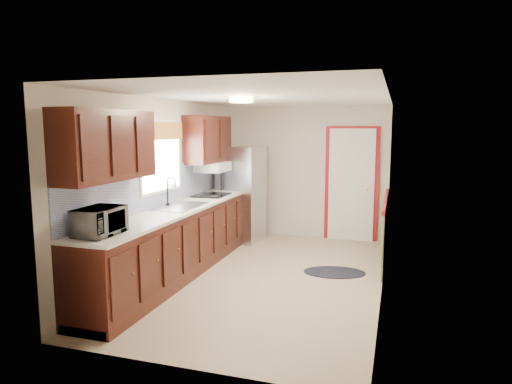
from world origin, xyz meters
The scene contains 8 objects.
room_shell centered at (0.00, 0.00, 1.20)m, with size 3.20×5.20×2.52m.
kitchen_run centered at (-1.24, -0.29, 0.81)m, with size 0.63×4.00×2.20m.
back_wall_trim centered at (0.99, 2.21, 0.89)m, with size 1.12×2.30×2.08m.
ceiling_fixture centered at (-0.30, -0.20, 2.36)m, with size 0.30×0.30×0.06m, color #FFD88C.
microwave centered at (-1.20, -1.95, 1.11)m, with size 0.51×0.28×0.34m, color white.
refrigerator centered at (-1.02, 1.84, 0.84)m, with size 0.79×0.75×1.69m.
rug centered at (0.84, 0.45, 0.01)m, with size 0.86×0.55×0.01m, color black.
cooktop centered at (-1.19, 0.88, 0.95)m, with size 0.48×0.58×0.02m, color black.
Camera 1 is at (1.63, -5.76, 2.01)m, focal length 32.00 mm.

